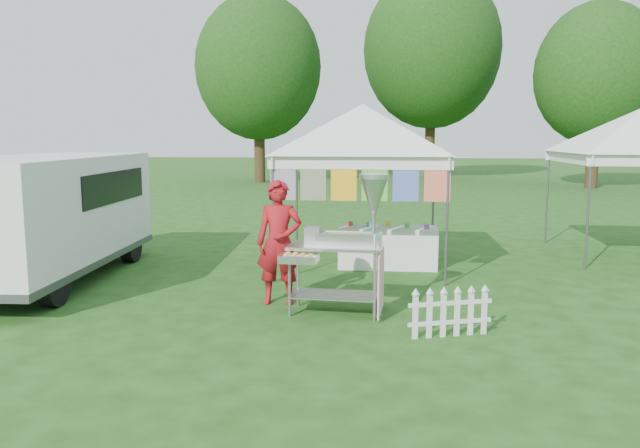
# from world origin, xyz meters

# --- Properties ---
(ground) EXTENTS (120.00, 120.00, 0.00)m
(ground) POSITION_xyz_m (0.00, 0.00, 0.00)
(ground) COLOR #1D4313
(ground) RESTS_ON ground
(canopy_main) EXTENTS (4.24, 4.24, 3.45)m
(canopy_main) POSITION_xyz_m (0.00, 3.49, 2.99)
(canopy_main) COLOR #59595E
(canopy_main) RESTS_ON ground
(tree_left) EXTENTS (6.40, 6.40, 9.53)m
(tree_left) POSITION_xyz_m (-6.00, 24.00, 5.83)
(tree_left) COLOR #312311
(tree_left) RESTS_ON ground
(tree_mid) EXTENTS (7.60, 7.60, 11.52)m
(tree_mid) POSITION_xyz_m (3.00, 28.00, 7.14)
(tree_mid) COLOR #312311
(tree_mid) RESTS_ON ground
(tree_right) EXTENTS (5.60, 5.60, 8.42)m
(tree_right) POSITION_xyz_m (10.00, 22.00, 5.18)
(tree_right) COLOR #312311
(tree_right) RESTS_ON ground
(donut_cart) EXTENTS (1.45, 0.90, 1.93)m
(donut_cart) POSITION_xyz_m (-0.06, 0.30, 1.13)
(donut_cart) COLOR gray
(donut_cart) RESTS_ON ground
(vendor) EXTENTS (0.67, 0.45, 1.81)m
(vendor) POSITION_xyz_m (-1.10, 0.75, 0.90)
(vendor) COLOR maroon
(vendor) RESTS_ON ground
(cargo_van) EXTENTS (2.26, 5.12, 2.09)m
(cargo_van) POSITION_xyz_m (-5.25, 1.93, 1.12)
(cargo_van) COLOR silver
(cargo_van) RESTS_ON ground
(picket_fence) EXTENTS (1.03, 0.36, 0.56)m
(picket_fence) POSITION_xyz_m (1.22, -0.55, 0.29)
(picket_fence) COLOR silver
(picket_fence) RESTS_ON ground
(display_table) EXTENTS (1.80, 0.70, 0.76)m
(display_table) POSITION_xyz_m (0.49, 3.43, 0.38)
(display_table) COLOR white
(display_table) RESTS_ON ground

